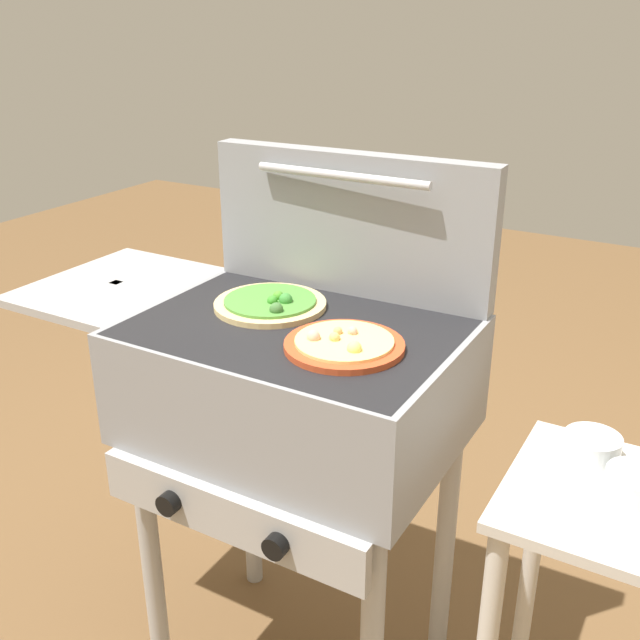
# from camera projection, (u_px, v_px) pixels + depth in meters

# --- Properties ---
(grill) EXTENTS (0.96, 0.53, 0.90)m
(grill) POSITION_uv_depth(u_px,v_px,m) (292.00, 389.00, 1.50)
(grill) COLOR gray
(grill) RESTS_ON ground_plane
(grill_lid_open) EXTENTS (0.63, 0.09, 0.30)m
(grill_lid_open) POSITION_uv_depth(u_px,v_px,m) (350.00, 223.00, 1.55)
(grill_lid_open) COLOR gray
(grill_lid_open) RESTS_ON grill
(pizza_veggie) EXTENTS (0.23, 0.23, 0.04)m
(pizza_veggie) POSITION_uv_depth(u_px,v_px,m) (271.00, 303.00, 1.52)
(pizza_veggie) COLOR #E0C17F
(pizza_veggie) RESTS_ON grill
(pizza_cheese) EXTENTS (0.22, 0.22, 0.03)m
(pizza_cheese) POSITION_uv_depth(u_px,v_px,m) (344.00, 344.00, 1.34)
(pizza_cheese) COLOR #C64723
(pizza_cheese) RESTS_ON grill
(prep_table) EXTENTS (0.44, 0.36, 0.72)m
(prep_table) POSITION_uv_depth(u_px,v_px,m) (624.00, 600.00, 1.29)
(prep_table) COLOR beige
(prep_table) RESTS_ON ground_plane
(topping_bowl_near) EXTENTS (0.10, 0.10, 0.04)m
(topping_bowl_near) POSITION_uv_depth(u_px,v_px,m) (592.00, 448.00, 1.32)
(topping_bowl_near) COLOR silver
(topping_bowl_near) RESTS_ON prep_table
(topping_bowl_far) EXTENTS (0.10, 0.10, 0.04)m
(topping_bowl_far) POSITION_uv_depth(u_px,v_px,m) (636.00, 485.00, 1.22)
(topping_bowl_far) COLOR silver
(topping_bowl_far) RESTS_ON prep_table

